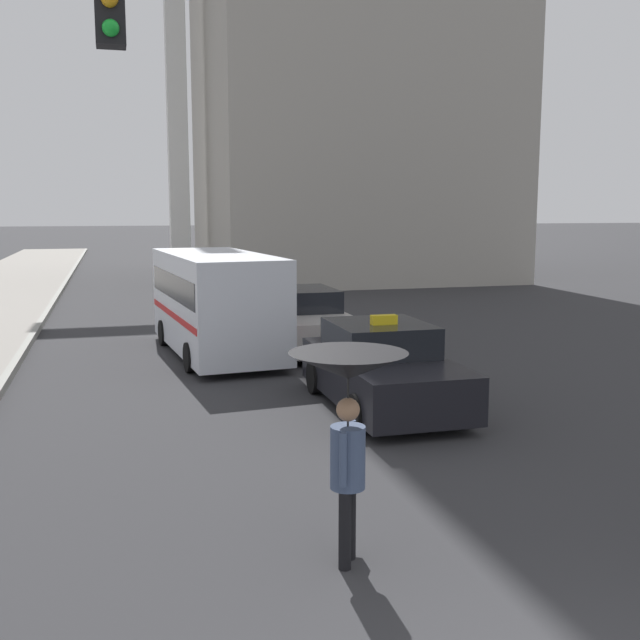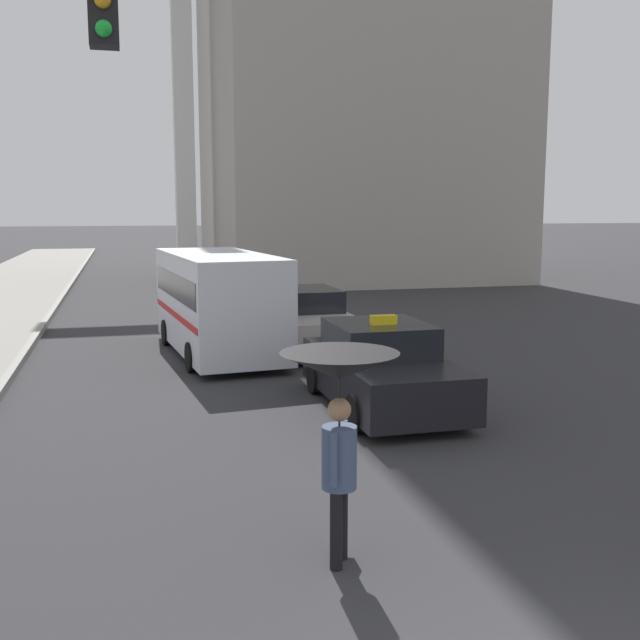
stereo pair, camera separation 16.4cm
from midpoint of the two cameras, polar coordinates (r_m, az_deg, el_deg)
The scene contains 5 objects.
taxi at distance 12.76m, azimuth 4.41°, elevation -3.74°, with size 1.91×4.06×1.60m.
sedan_red at distance 18.15m, azimuth -1.60°, elevation -0.05°, with size 1.91×4.60×1.44m.
ambulance_van at distance 17.35m, azimuth -8.19°, elevation 1.60°, with size 2.53×5.71×2.35m.
pedestrian_with_umbrella at distance 6.94m, azimuth 1.48°, elevation -5.59°, with size 1.11×1.11×2.06m.
monument_cross at distance 37.41m, azimuth -11.20°, elevation 22.39°, with size 9.66×0.90×21.95m.
Camera 1 is at (-3.13, -3.39, 3.36)m, focal length 42.00 mm.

